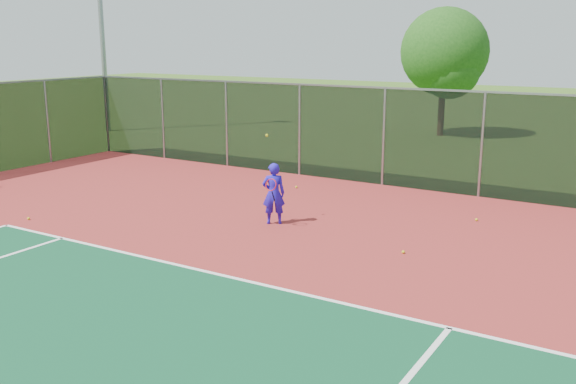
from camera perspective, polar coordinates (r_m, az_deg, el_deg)
ground at (r=8.96m, az=-4.90°, el=-16.30°), size 120.00×120.00×0.00m
court_apron at (r=10.44m, az=1.72°, el=-11.65°), size 30.00×20.00×0.02m
fence_back at (r=19.04m, az=16.86°, el=4.14°), size 30.00×0.06×3.03m
tennis_player at (r=15.63m, az=-1.29°, el=-0.12°), size 0.66×0.72×2.19m
practice_ball_1 at (r=17.39m, az=-22.07°, el=-2.20°), size 0.07×0.07×0.07m
practice_ball_4 at (r=19.56m, az=0.75°, el=0.44°), size 0.07×0.07×0.07m
practice_ball_5 at (r=13.84m, az=10.21°, el=-5.26°), size 0.07×0.07×0.07m
practice_ball_6 at (r=16.69m, az=16.41°, el=-2.38°), size 0.07×0.07×0.07m
tree_back_left at (r=31.05m, az=13.86°, el=11.68°), size 4.04×4.04×5.93m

